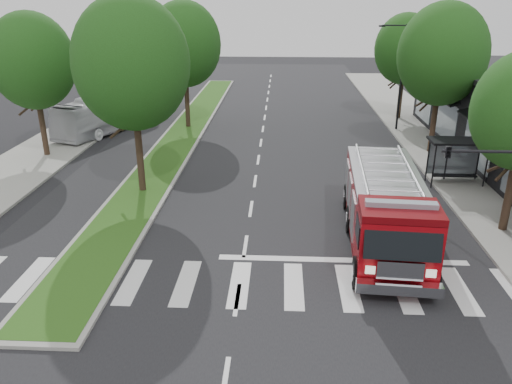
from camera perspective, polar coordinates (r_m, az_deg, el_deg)
ground at (r=21.37m, az=-1.23°, el=-6.22°), size 140.00×140.00×0.00m
sidewalk_right at (r=32.45m, az=22.74°, el=2.12°), size 5.00×80.00×0.15m
sidewalk_left at (r=34.40m, az=-24.84°, el=2.84°), size 5.00×80.00×0.15m
median at (r=38.86m, az=-8.25°, el=6.63°), size 3.00×50.00×0.15m
bus_shelter at (r=29.79m, az=22.04°, el=4.56°), size 3.20×1.60×2.61m
tree_right_mid at (r=34.53m, az=20.55°, el=14.51°), size 5.60×5.60×9.72m
tree_right_far at (r=44.21m, az=16.69°, el=15.38°), size 5.00×5.00×8.73m
tree_median_near at (r=26.12m, az=-14.04°, el=14.04°), size 5.80×5.80×10.16m
tree_median_far at (r=39.70m, az=-8.21°, el=16.36°), size 5.60×5.60×9.72m
tree_left_mid at (r=34.69m, az=-24.21°, el=13.48°), size 5.20×5.20×9.16m
streetlight_right_far at (r=40.24m, az=16.12°, el=12.94°), size 2.11×0.20×8.00m
fire_engine at (r=21.65m, az=14.52°, el=-1.88°), size 3.55×9.80×3.34m
city_bus at (r=40.95m, az=-16.48°, el=8.70°), size 5.82×10.52×2.87m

